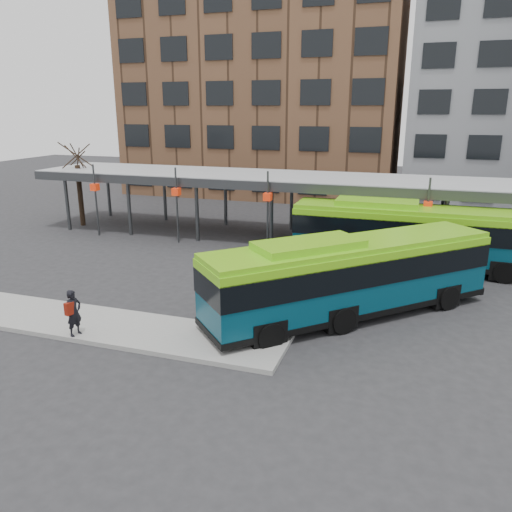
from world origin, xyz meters
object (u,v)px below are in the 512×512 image
(tree, at_px, (80,192))
(bus_rear, at_px, (415,234))
(pedestrian, at_px, (74,313))
(bus_front, at_px, (350,275))

(tree, bearing_deg, bus_rear, -7.24)
(tree, distance_m, pedestrian, 20.06)
(bus_rear, height_order, pedestrian, bus_rear)
(bus_rear, relative_size, pedestrian, 7.35)
(bus_front, distance_m, bus_rear, 8.18)
(bus_rear, bearing_deg, bus_front, -106.64)
(bus_front, bearing_deg, bus_rear, 29.11)
(bus_rear, bearing_deg, pedestrian, -131.48)
(tree, relative_size, pedestrian, 3.16)
(tree, distance_m, bus_front, 23.74)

